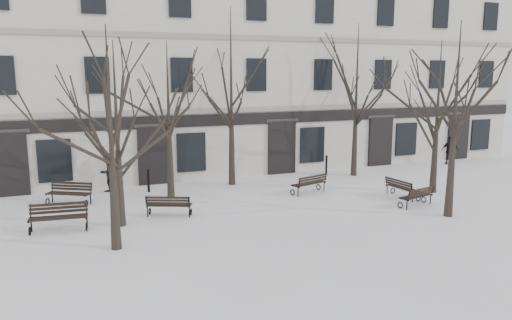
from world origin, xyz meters
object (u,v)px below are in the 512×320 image
tree_0 (116,113)px  bench_2 (417,196)px  bench_4 (310,183)px  bench_0 (59,216)px  bench_5 (402,188)px  bench_3 (69,193)px  tree_1 (110,112)px  tree_3 (438,99)px  bench_1 (169,205)px  tree_2 (456,97)px

tree_0 → bench_2: tree_0 is taller
bench_4 → bench_0: bearing=-8.9°
bench_0 → bench_5: size_ratio=1.16×
bench_0 → bench_2: size_ratio=1.16×
bench_3 → bench_4: size_ratio=1.02×
tree_1 → tree_3: size_ratio=1.00×
tree_1 → bench_4: tree_1 is taller
tree_3 → bench_1: size_ratio=3.87×
tree_2 → bench_3: 16.06m
tree_3 → bench_2: 4.89m
tree_0 → tree_2: (11.97, -3.57, 0.50)m
bench_0 → bench_1: (3.99, 0.30, -0.06)m
tree_2 → bench_4: size_ratio=3.94×
tree_2 → bench_3: tree_2 is taller
bench_0 → bench_3: bearing=89.1°
tree_2 → bench_0: (-14.08, 3.76, -4.10)m
bench_1 → bench_4: (6.84, 1.24, 0.02)m
tree_2 → bench_5: 5.17m
bench_2 → tree_0: bearing=-22.9°
tree_3 → bench_2: tree_3 is taller
tree_3 → bench_2: size_ratio=3.99×
tree_3 → bench_5: bearing=-171.5°
tree_0 → bench_4: bearing=11.2°
tree_0 → bench_2: size_ratio=3.80×
bench_1 → bench_5: size_ratio=1.03×
tree_1 → bench_0: size_ratio=3.44×
bench_2 → bench_4: bench_4 is taller
tree_1 → tree_0: bearing=79.2°
tree_1 → bench_1: 5.38m
bench_4 → bench_5: bench_4 is taller
tree_3 → bench_4: bearing=160.5°
bench_2 → tree_2: bearing=83.0°
bench_1 → bench_5: bearing=-161.2°
tree_3 → bench_0: (-16.29, 0.40, -3.81)m
bench_1 → bench_5: (10.26, -1.01, -0.00)m
bench_1 → bench_5: 10.31m
tree_2 → tree_3: tree_2 is taller
bench_5 → tree_1: bearing=94.3°
bench_1 → bench_4: bearing=-145.3°
bench_2 → bench_5: bench_5 is taller
tree_2 → bench_3: bearing=151.2°
bench_2 → tree_3: bearing=-157.1°
bench_1 → tree_1: bearing=75.8°
tree_1 → bench_5: (12.60, 1.92, -3.88)m
bench_0 → bench_2: (13.90, -2.16, -0.08)m
tree_3 → bench_3: size_ratio=3.64×
bench_1 → bench_2: (9.92, -2.46, -0.02)m
tree_1 → bench_4: (9.17, 4.16, -3.85)m
tree_3 → bench_2: (-2.38, -1.76, -3.89)m
tree_2 → bench_0: tree_2 is taller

